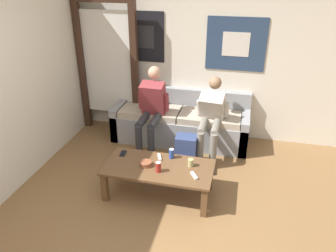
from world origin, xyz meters
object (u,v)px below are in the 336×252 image
(ceramic_bowl, at_px, (146,163))
(cell_phone, at_px, (123,153))
(drink_can_blue, at_px, (172,154))
(coffee_table, at_px, (159,171))
(drink_can_red, at_px, (158,167))
(person_seated_teen, at_px, (211,116))
(person_seated_adult, at_px, (151,107))
(couch, at_px, (181,123))
(pillar_candle, at_px, (191,163))
(backpack, at_px, (186,152))
(game_controller_near_left, at_px, (159,157))
(game_controller_near_right, at_px, (194,176))

(ceramic_bowl, bearing_deg, cell_phone, 152.31)
(cell_phone, bearing_deg, drink_can_blue, 4.67)
(coffee_table, xyz_separation_m, drink_can_red, (0.03, -0.10, 0.12))
(person_seated_teen, bearing_deg, drink_can_red, -110.43)
(ceramic_bowl, bearing_deg, coffee_table, 7.73)
(person_seated_teen, bearing_deg, person_seated_adult, -178.19)
(couch, xyz_separation_m, cell_phone, (-0.48, -1.27, 0.12))
(person_seated_teen, bearing_deg, pillar_candle, -96.16)
(backpack, relative_size, pillar_candle, 4.38)
(cell_phone, bearing_deg, drink_can_red, -27.11)
(pillar_candle, bearing_deg, drink_can_red, -149.55)
(couch, xyz_separation_m, game_controller_near_left, (-0.01, -1.26, 0.13))
(drink_can_blue, height_order, cell_phone, drink_can_blue)
(drink_can_blue, bearing_deg, cell_phone, -175.33)
(backpack, xyz_separation_m, cell_phone, (-0.71, -0.51, 0.18))
(couch, distance_m, ceramic_bowl, 1.47)
(cell_phone, bearing_deg, game_controller_near_right, -16.02)
(person_seated_teen, xyz_separation_m, pillar_candle, (-0.11, -1.01, -0.17))
(game_controller_near_left, height_order, cell_phone, game_controller_near_left)
(coffee_table, distance_m, person_seated_teen, 1.24)
(drink_can_blue, relative_size, cell_phone, 0.87)
(coffee_table, distance_m, drink_can_red, 0.16)
(couch, height_order, person_seated_teen, person_seated_teen)
(cell_phone, bearing_deg, pillar_candle, -4.77)
(couch, height_order, person_seated_adult, person_seated_adult)
(ceramic_bowl, height_order, game_controller_near_left, ceramic_bowl)
(coffee_table, relative_size, ceramic_bowl, 9.03)
(couch, relative_size, ceramic_bowl, 14.73)
(backpack, xyz_separation_m, game_controller_near_left, (-0.24, -0.50, 0.19))
(ceramic_bowl, xyz_separation_m, cell_phone, (-0.36, 0.19, -0.03))
(game_controller_near_right, bearing_deg, game_controller_near_left, 149.34)
(person_seated_adult, distance_m, drink_can_blue, 1.02)
(drink_can_blue, relative_size, game_controller_near_left, 0.85)
(coffee_table, bearing_deg, ceramic_bowl, -172.27)
(coffee_table, height_order, game_controller_near_right, game_controller_near_right)
(drink_can_red, bearing_deg, person_seated_adult, 109.69)
(pillar_candle, distance_m, game_controller_near_right, 0.22)
(backpack, distance_m, game_controller_near_right, 0.85)
(person_seated_teen, distance_m, game_controller_near_left, 1.08)
(pillar_candle, xyz_separation_m, game_controller_near_left, (-0.41, 0.08, -0.04))
(ceramic_bowl, xyz_separation_m, game_controller_near_right, (0.59, -0.08, -0.02))
(person_seated_teen, height_order, pillar_candle, person_seated_teen)
(person_seated_adult, relative_size, game_controller_near_right, 8.84)
(coffee_table, distance_m, ceramic_bowl, 0.18)
(person_seated_adult, distance_m, pillar_candle, 1.27)
(pillar_candle, relative_size, game_controller_near_left, 0.73)
(ceramic_bowl, distance_m, game_controller_near_right, 0.60)
(cell_phone, bearing_deg, game_controller_near_left, 1.35)
(person_seated_teen, height_order, drink_can_red, person_seated_teen)
(couch, relative_size, game_controller_near_right, 15.13)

